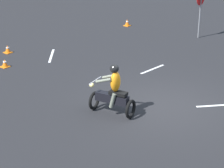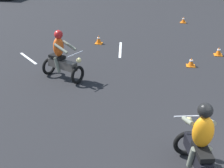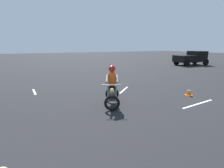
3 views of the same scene
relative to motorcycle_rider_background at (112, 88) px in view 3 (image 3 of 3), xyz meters
The scene contains 6 objects.
motorcycle_rider_background is the anchor object (origin of this frame).
pickup_truck 18.06m from the motorcycle_rider_background, 119.46° to the left, with size 2.28×4.28×1.73m.
traffic_cone_near_right 4.07m from the motorcycle_rider_background, 82.72° to the left, with size 0.32×0.32×0.38m.
lane_stripe_n 3.74m from the motorcycle_rider_background, 64.61° to the left, with size 0.10×2.08×0.01m, color silver.
lane_stripe_nw 2.67m from the motorcycle_rider_background, 137.93° to the left, with size 0.10×1.57×0.01m, color silver.
lane_stripe_w 4.70m from the motorcycle_rider_background, 143.49° to the right, with size 0.10×1.24×0.01m, color silver.
Camera 3 is at (0.75, 2.02, 2.44)m, focal length 28.00 mm.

